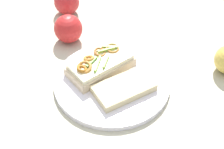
% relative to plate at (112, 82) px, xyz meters
% --- Properties ---
extents(ground_plane, '(2.00, 2.00, 0.00)m').
position_rel_plate_xyz_m(ground_plane, '(0.00, 0.00, -0.01)').
color(ground_plane, '#B9B299').
rests_on(ground_plane, ground).
extents(plate, '(0.30, 0.30, 0.01)m').
position_rel_plate_xyz_m(plate, '(0.00, 0.00, 0.00)').
color(plate, white).
rests_on(plate, ground_plane).
extents(sandwich, '(0.19, 0.16, 0.05)m').
position_rel_plate_xyz_m(sandwich, '(-0.02, -0.04, 0.03)').
color(sandwich, beige).
rests_on(sandwich, plate).
extents(bread_slice_side, '(0.17, 0.15, 0.02)m').
position_rel_plate_xyz_m(bread_slice_side, '(0.02, 0.04, 0.02)').
color(bread_slice_side, beige).
rests_on(bread_slice_side, plate).
extents(apple_0, '(0.10, 0.10, 0.08)m').
position_rel_plate_xyz_m(apple_0, '(-0.23, -0.27, 0.03)').
color(apple_0, red).
rests_on(apple_0, ground_plane).
extents(apple_2, '(0.10, 0.10, 0.08)m').
position_rel_plate_xyz_m(apple_2, '(-0.11, -0.19, 0.03)').
color(apple_2, red).
rests_on(apple_2, ground_plane).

